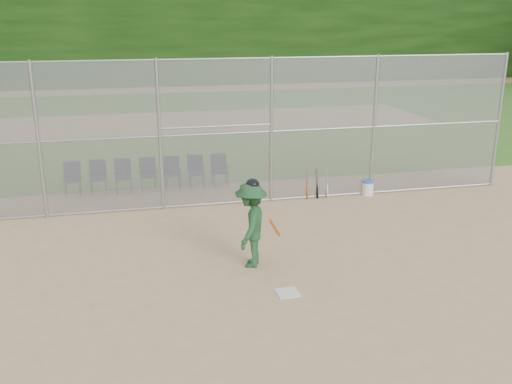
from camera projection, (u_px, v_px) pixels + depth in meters
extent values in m
plane|color=tan|center=(284.00, 282.00, 11.21)|extent=(100.00, 100.00, 0.00)
plane|color=#34651E|center=(186.00, 122.00, 27.96)|extent=(100.00, 100.00, 0.00)
plane|color=tan|center=(186.00, 122.00, 27.96)|extent=(24.00, 24.00, 0.00)
cube|color=gray|center=(235.00, 133.00, 15.27)|extent=(16.00, 0.02, 4.00)
cylinder|color=#9EA3A8|center=(499.00, 121.00, 16.97)|extent=(0.09, 0.09, 4.00)
cylinder|color=#9EA3A8|center=(234.00, 59.00, 14.69)|extent=(16.00, 0.05, 0.05)
cube|color=black|center=(158.00, 8.00, 42.14)|extent=(80.00, 5.00, 11.00)
cube|color=silver|center=(287.00, 293.00, 10.76)|extent=(0.43, 0.43, 0.02)
imported|color=#1D4A26|center=(251.00, 224.00, 11.72)|extent=(1.10, 1.34, 1.81)
ellipsoid|color=black|center=(251.00, 184.00, 11.46)|extent=(0.27, 0.30, 0.23)
cylinder|color=orange|center=(275.00, 228.00, 11.42)|extent=(0.42, 0.61, 0.61)
cylinder|color=white|center=(368.00, 189.00, 16.58)|extent=(0.32, 0.32, 0.38)
cylinder|color=#2959B2|center=(368.00, 182.00, 16.51)|extent=(0.34, 0.34, 0.05)
cylinder|color=#D84C14|center=(307.00, 184.00, 16.21)|extent=(0.06, 0.23, 0.84)
cylinder|color=black|center=(317.00, 183.00, 16.27)|extent=(0.06, 0.26, 0.84)
cylinder|color=#B2B2B7|center=(327.00, 183.00, 16.34)|extent=(0.06, 0.28, 0.84)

